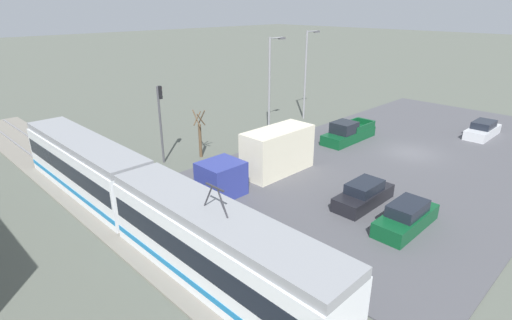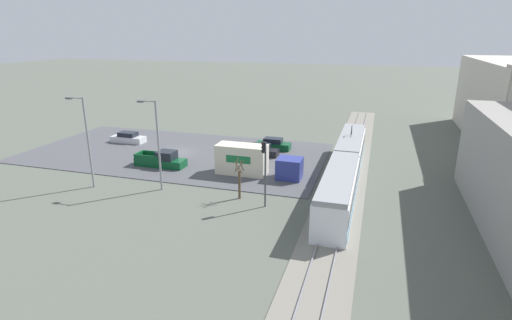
% 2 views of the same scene
% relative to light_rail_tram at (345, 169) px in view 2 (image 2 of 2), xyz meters
% --- Properties ---
extents(ground_plane, '(320.00, 320.00, 0.00)m').
position_rel_light_rail_tram_xyz_m(ground_plane, '(-5.24, -21.73, -1.77)').
color(ground_plane, '#565B51').
extents(road_surface, '(20.04, 37.80, 0.08)m').
position_rel_light_rail_tram_xyz_m(road_surface, '(-5.24, -21.73, -1.73)').
color(road_surface, '#4C4C51').
rests_on(road_surface, ground).
extents(rail_bed, '(70.52, 4.40, 0.22)m').
position_rel_light_rail_tram_xyz_m(rail_bed, '(-5.24, -0.00, -1.72)').
color(rail_bed, gray).
rests_on(rail_bed, ground).
extents(light_rail_tram, '(26.20, 2.74, 4.61)m').
position_rel_light_rail_tram_xyz_m(light_rail_tram, '(0.00, 0.00, 0.00)').
color(light_rail_tram, white).
rests_on(light_rail_tram, ground).
extents(box_truck, '(2.35, 9.32, 3.22)m').
position_rel_light_rail_tram_xyz_m(box_truck, '(-0.12, -9.72, -0.20)').
color(box_truck, navy).
rests_on(box_truck, ground).
extents(pickup_truck, '(1.96, 5.88, 1.85)m').
position_rel_light_rail_tram_xyz_m(pickup_truck, '(0.21, -20.70, -0.99)').
color(pickup_truck, '#0C4723').
rests_on(pickup_truck, ground).
extents(sedan_car_0, '(1.81, 4.78, 1.44)m').
position_rel_light_rail_tram_xyz_m(sedan_car_0, '(-7.85, -30.59, -1.09)').
color(sedan_car_0, silver).
rests_on(sedan_car_0, ground).
extents(sedan_car_1, '(1.71, 4.55, 1.51)m').
position_rel_light_rail_tram_xyz_m(sedan_car_1, '(-10.35, -10.16, -1.07)').
color(sedan_car_1, '#0C4723').
rests_on(sedan_car_1, ground).
extents(sedan_car_2, '(1.71, 4.48, 1.46)m').
position_rel_light_rail_tram_xyz_m(sedan_car_2, '(-7.23, -10.98, -1.09)').
color(sedan_car_2, black).
rests_on(sedan_car_2, ground).
extents(traffic_light_pole, '(0.28, 0.47, 5.94)m').
position_rel_light_rail_tram_xyz_m(traffic_light_pole, '(7.45, -6.30, 2.03)').
color(traffic_light_pole, '#47474C').
rests_on(traffic_light_pole, ground).
extents(street_tree, '(0.93, 0.78, 3.89)m').
position_rel_light_rail_tram_xyz_m(street_tree, '(6.37, -9.01, -0.00)').
color(street_tree, brown).
rests_on(street_tree, ground).
extents(street_lamp_near_crossing, '(0.36, 1.95, 9.03)m').
position_rel_light_rail_tram_xyz_m(street_lamp_near_crossing, '(7.89, -24.17, 3.39)').
color(street_lamp_near_crossing, gray).
rests_on(street_lamp_near_crossing, ground).
extents(street_lamp_mid_block, '(0.36, 1.95, 8.84)m').
position_rel_light_rail_tram_xyz_m(street_lamp_mid_block, '(6.51, -17.29, 3.29)').
color(street_lamp_mid_block, gray).
rests_on(street_lamp_mid_block, ground).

